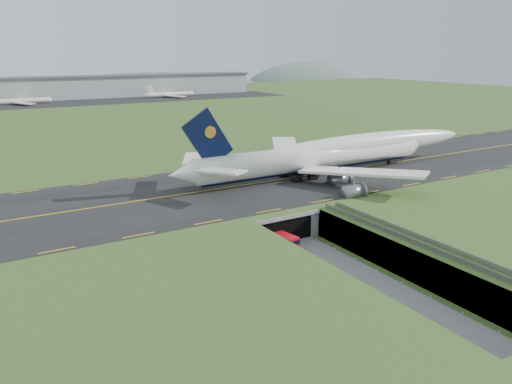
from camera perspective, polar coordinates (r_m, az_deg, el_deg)
ground at (r=98.15m, az=6.24°, el=-7.26°), size 900.00×900.00×0.00m
airfield_deck at (r=97.02m, az=6.30°, el=-5.63°), size 800.00×800.00×6.00m
trench_road at (r=92.77m, az=9.05°, el=-8.72°), size 12.00×75.00×0.20m
taxiway at (r=122.61m, az=-2.92°, el=0.56°), size 800.00×44.00×0.18m
tunnel_portal at (r=109.86m, az=1.08°, el=-2.75°), size 17.00×22.30×6.00m
guideway at (r=90.58m, az=19.34°, el=-6.48°), size 3.00×53.00×7.05m
jumbo_jet at (r=137.57m, az=8.98°, el=4.40°), size 97.32×62.22×20.58m
shuttle_tram at (r=100.90m, az=3.14°, el=-5.56°), size 3.62×7.30×2.87m
cargo_terminal at (r=376.03m, az=-22.65°, el=10.90°), size 320.00×67.00×15.60m
distant_hills at (r=517.51m, az=-17.54°, el=10.40°), size 700.00×91.00×60.00m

